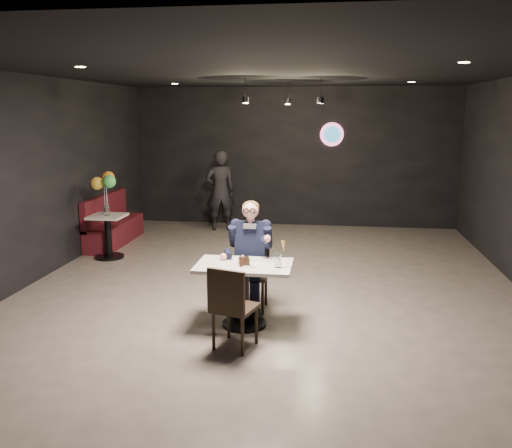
# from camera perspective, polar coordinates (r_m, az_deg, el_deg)

# --- Properties ---
(floor) EXTENTS (9.00, 9.00, 0.00)m
(floor) POSITION_cam_1_polar(r_m,az_deg,el_deg) (7.80, 1.61, -6.76)
(floor) COLOR gray
(floor) RESTS_ON ground
(wall_sign) EXTENTS (0.50, 0.06, 0.50)m
(wall_sign) POSITION_cam_1_polar(r_m,az_deg,el_deg) (11.83, 7.99, 9.33)
(wall_sign) COLOR pink
(wall_sign) RESTS_ON floor
(pendant_lights) EXTENTS (1.40, 1.20, 0.36)m
(pendant_lights) POSITION_cam_1_polar(r_m,az_deg,el_deg) (9.40, 3.09, 14.20)
(pendant_lights) COLOR black
(pendant_lights) RESTS_ON floor
(main_table) EXTENTS (1.10, 0.70, 0.75)m
(main_table) POSITION_cam_1_polar(r_m,az_deg,el_deg) (6.38, -1.26, -7.48)
(main_table) COLOR white
(main_table) RESTS_ON floor
(chair_far) EXTENTS (0.42, 0.46, 0.92)m
(chair_far) POSITION_cam_1_polar(r_m,az_deg,el_deg) (6.87, -0.53, -5.31)
(chair_far) COLOR black
(chair_far) RESTS_ON floor
(chair_near) EXTENTS (0.54, 0.56, 0.92)m
(chair_near) POSITION_cam_1_polar(r_m,az_deg,el_deg) (5.79, -2.22, -8.61)
(chair_near) COLOR black
(chair_near) RESTS_ON floor
(seated_man) EXTENTS (0.60, 0.80, 1.44)m
(seated_man) POSITION_cam_1_polar(r_m,az_deg,el_deg) (6.79, -0.54, -3.21)
(seated_man) COLOR black
(seated_man) RESTS_ON floor
(dessert_plate) EXTENTS (0.21, 0.21, 0.01)m
(dessert_plate) POSITION_cam_1_polar(r_m,az_deg,el_deg) (6.20, -0.60, -4.34)
(dessert_plate) COLOR white
(dessert_plate) RESTS_ON main_table
(cake_slice) EXTENTS (0.14, 0.12, 0.08)m
(cake_slice) POSITION_cam_1_polar(r_m,az_deg,el_deg) (6.18, -1.25, -3.95)
(cake_slice) COLOR black
(cake_slice) RESTS_ON dessert_plate
(mint_leaf) EXTENTS (0.06, 0.04, 0.01)m
(mint_leaf) POSITION_cam_1_polar(r_m,az_deg,el_deg) (6.14, -0.62, -3.67)
(mint_leaf) COLOR green
(mint_leaf) RESTS_ON cake_slice
(sundae_glass) EXTENTS (0.07, 0.07, 0.16)m
(sundae_glass) POSITION_cam_1_polar(r_m,az_deg,el_deg) (6.12, 2.31, -3.83)
(sundae_glass) COLOR silver
(sundae_glass) RESTS_ON main_table
(wafer_cone) EXTENTS (0.08, 0.08, 0.13)m
(wafer_cone) POSITION_cam_1_polar(r_m,az_deg,el_deg) (6.08, 2.94, -2.35)
(wafer_cone) COLOR #DAB059
(wafer_cone) RESTS_ON sundae_glass
(booth_bench) EXTENTS (0.47, 1.88, 0.94)m
(booth_bench) POSITION_cam_1_polar(r_m,az_deg,el_deg) (10.62, -14.70, 0.46)
(booth_bench) COLOR #4E101A
(booth_bench) RESTS_ON floor
(side_table) EXTENTS (0.57, 0.57, 0.71)m
(side_table) POSITION_cam_1_polar(r_m,az_deg,el_deg) (9.62, -15.27, -1.41)
(side_table) COLOR white
(side_table) RESTS_ON floor
(balloon_vase) EXTENTS (0.10, 0.10, 0.15)m
(balloon_vase) POSITION_cam_1_polar(r_m,az_deg,el_deg) (9.53, -15.42, 1.37)
(balloon_vase) COLOR silver
(balloon_vase) RESTS_ON side_table
(balloon_bunch) EXTENTS (0.40, 0.40, 0.65)m
(balloon_bunch) POSITION_cam_1_polar(r_m,az_deg,el_deg) (9.47, -15.55, 3.74)
(balloon_bunch) COLOR gold
(balloon_bunch) RESTS_ON balloon_vase
(passerby) EXTENTS (0.71, 0.58, 1.69)m
(passerby) POSITION_cam_1_polar(r_m,az_deg,el_deg) (11.45, -3.78, 3.53)
(passerby) COLOR black
(passerby) RESTS_ON floor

